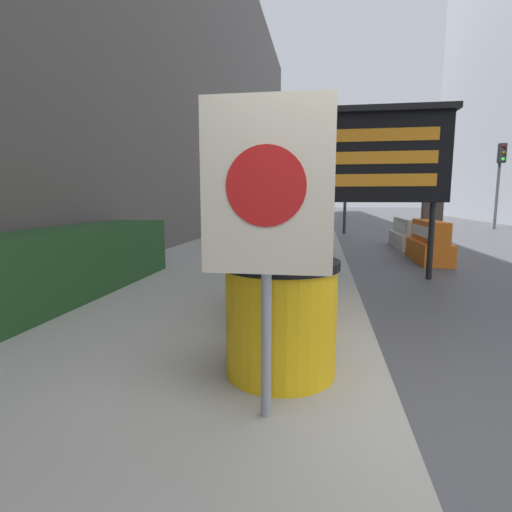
{
  "coord_description": "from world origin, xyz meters",
  "views": [
    {
      "loc": [
        -0.52,
        -2.2,
        1.42
      ],
      "look_at": [
        -1.85,
        5.9,
        0.22
      ],
      "focal_mm": 28.0,
      "sensor_mm": 36.0,
      "label": 1
    }
  ],
  "objects_px": {
    "jersey_barrier_white": "(406,235)",
    "traffic_light_far_side": "(500,168)",
    "barrel_drum_foreground": "(281,317)",
    "message_board": "(379,157)",
    "barrel_drum_middle": "(283,286)",
    "traffic_cone_near": "(437,238)",
    "warning_sign": "(266,204)",
    "traffic_light_near_curb": "(347,153)",
    "pedestrian_worker": "(432,214)",
    "barrel_drum_back": "(294,268)",
    "jersey_barrier_orange_near": "(429,243)"
  },
  "relations": [
    {
      "from": "barrel_drum_back",
      "to": "traffic_light_near_curb",
      "type": "distance_m",
      "value": 11.64
    },
    {
      "from": "barrel_drum_foreground",
      "to": "traffic_light_far_side",
      "type": "bearing_deg",
      "value": 64.38
    },
    {
      "from": "traffic_cone_near",
      "to": "message_board",
      "type": "bearing_deg",
      "value": -119.11
    },
    {
      "from": "barrel_drum_middle",
      "to": "traffic_cone_near",
      "type": "xyz_separation_m",
      "value": [
        3.34,
        7.1,
        -0.19
      ]
    },
    {
      "from": "barrel_drum_middle",
      "to": "message_board",
      "type": "height_order",
      "value": "message_board"
    },
    {
      "from": "barrel_drum_middle",
      "to": "traffic_light_near_curb",
      "type": "height_order",
      "value": "traffic_light_near_curb"
    },
    {
      "from": "jersey_barrier_orange_near",
      "to": "pedestrian_worker",
      "type": "xyz_separation_m",
      "value": [
        0.22,
        0.77,
        0.62
      ]
    },
    {
      "from": "barrel_drum_foreground",
      "to": "message_board",
      "type": "xyz_separation_m",
      "value": [
        1.23,
        4.49,
        1.56
      ]
    },
    {
      "from": "jersey_barrier_white",
      "to": "traffic_light_far_side",
      "type": "distance_m",
      "value": 9.66
    },
    {
      "from": "barrel_drum_back",
      "to": "jersey_barrier_orange_near",
      "type": "bearing_deg",
      "value": 58.96
    },
    {
      "from": "barrel_drum_foreground",
      "to": "barrel_drum_middle",
      "type": "xyz_separation_m",
      "value": [
        -0.08,
        1.04,
        0.0
      ]
    },
    {
      "from": "traffic_light_near_curb",
      "to": "message_board",
      "type": "bearing_deg",
      "value": -89.65
    },
    {
      "from": "barrel_drum_back",
      "to": "jersey_barrier_white",
      "type": "relative_size",
      "value": 0.39
    },
    {
      "from": "traffic_light_far_side",
      "to": "jersey_barrier_white",
      "type": "bearing_deg",
      "value": -125.17
    },
    {
      "from": "traffic_light_near_curb",
      "to": "traffic_light_far_side",
      "type": "bearing_deg",
      "value": 26.57
    },
    {
      "from": "barrel_drum_middle",
      "to": "warning_sign",
      "type": "distance_m",
      "value": 1.87
    },
    {
      "from": "barrel_drum_foreground",
      "to": "jersey_barrier_orange_near",
      "type": "distance_m",
      "value": 7.14
    },
    {
      "from": "message_board",
      "to": "traffic_light_near_curb",
      "type": "xyz_separation_m",
      "value": [
        -0.05,
        8.88,
        1.0
      ]
    },
    {
      "from": "warning_sign",
      "to": "message_board",
      "type": "bearing_deg",
      "value": 76.26
    },
    {
      "from": "message_board",
      "to": "traffic_cone_near",
      "type": "xyz_separation_m",
      "value": [
        2.03,
        3.65,
        -1.75
      ]
    },
    {
      "from": "barrel_drum_foreground",
      "to": "traffic_cone_near",
      "type": "height_order",
      "value": "barrel_drum_foreground"
    },
    {
      "from": "barrel_drum_middle",
      "to": "traffic_cone_near",
      "type": "distance_m",
      "value": 7.85
    },
    {
      "from": "jersey_barrier_white",
      "to": "message_board",
      "type": "bearing_deg",
      "value": -107.16
    },
    {
      "from": "traffic_light_near_curb",
      "to": "barrel_drum_foreground",
      "type": "bearing_deg",
      "value": -95.03
    },
    {
      "from": "barrel_drum_middle",
      "to": "warning_sign",
      "type": "xyz_separation_m",
      "value": [
        0.06,
        -1.67,
        0.82
      ]
    },
    {
      "from": "barrel_drum_middle",
      "to": "jersey_barrier_white",
      "type": "relative_size",
      "value": 0.39
    },
    {
      "from": "pedestrian_worker",
      "to": "barrel_drum_back",
      "type": "bearing_deg",
      "value": 67.36
    },
    {
      "from": "jersey_barrier_white",
      "to": "pedestrian_worker",
      "type": "relative_size",
      "value": 1.23
    },
    {
      "from": "traffic_light_far_side",
      "to": "pedestrian_worker",
      "type": "bearing_deg",
      "value": -118.73
    },
    {
      "from": "barrel_drum_foreground",
      "to": "traffic_light_near_curb",
      "type": "relative_size",
      "value": 0.19
    },
    {
      "from": "warning_sign",
      "to": "pedestrian_worker",
      "type": "relative_size",
      "value": 1.05
    },
    {
      "from": "message_board",
      "to": "traffic_cone_near",
      "type": "bearing_deg",
      "value": 60.89
    },
    {
      "from": "barrel_drum_foreground",
      "to": "barrel_drum_middle",
      "type": "bearing_deg",
      "value": 94.58
    },
    {
      "from": "barrel_drum_back",
      "to": "warning_sign",
      "type": "bearing_deg",
      "value": -89.4
    },
    {
      "from": "jersey_barrier_white",
      "to": "traffic_cone_near",
      "type": "bearing_deg",
      "value": -60.19
    },
    {
      "from": "barrel_drum_middle",
      "to": "jersey_barrier_white",
      "type": "height_order",
      "value": "barrel_drum_middle"
    },
    {
      "from": "traffic_cone_near",
      "to": "traffic_light_near_curb",
      "type": "bearing_deg",
      "value": 111.72
    },
    {
      "from": "warning_sign",
      "to": "traffic_cone_near",
      "type": "relative_size",
      "value": 2.38
    },
    {
      "from": "barrel_drum_middle",
      "to": "warning_sign",
      "type": "height_order",
      "value": "warning_sign"
    },
    {
      "from": "barrel_drum_back",
      "to": "traffic_light_far_side",
      "type": "height_order",
      "value": "traffic_light_far_side"
    },
    {
      "from": "message_board",
      "to": "traffic_cone_near",
      "type": "relative_size",
      "value": 3.85
    },
    {
      "from": "traffic_cone_near",
      "to": "jersey_barrier_white",
      "type": "bearing_deg",
      "value": 119.81
    },
    {
      "from": "traffic_cone_near",
      "to": "warning_sign",
      "type": "bearing_deg",
      "value": -110.53
    },
    {
      "from": "warning_sign",
      "to": "traffic_light_far_side",
      "type": "relative_size",
      "value": 0.48
    },
    {
      "from": "warning_sign",
      "to": "traffic_light_near_curb",
      "type": "relative_size",
      "value": 0.42
    },
    {
      "from": "traffic_light_far_side",
      "to": "traffic_cone_near",
      "type": "bearing_deg",
      "value": -118.97
    },
    {
      "from": "traffic_cone_near",
      "to": "pedestrian_worker",
      "type": "relative_size",
      "value": 0.44
    },
    {
      "from": "jersey_barrier_orange_near",
      "to": "traffic_light_near_curb",
      "type": "distance_m",
      "value": 7.44
    },
    {
      "from": "jersey_barrier_white",
      "to": "traffic_light_far_side",
      "type": "relative_size",
      "value": 0.56
    },
    {
      "from": "jersey_barrier_orange_near",
      "to": "traffic_light_far_side",
      "type": "xyz_separation_m",
      "value": [
        5.39,
        10.21,
        2.35
      ]
    }
  ]
}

